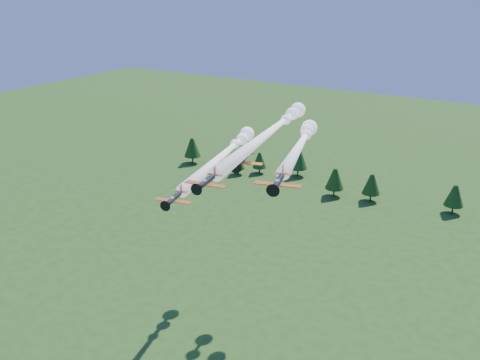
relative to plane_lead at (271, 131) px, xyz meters
The scene contains 5 objects.
plane_lead is the anchor object (origin of this frame).
plane_left 15.24m from the plane_lead, behind, with size 16.13×49.51×3.70m.
plane_right 6.87m from the plane_lead, 21.12° to the left, with size 16.12×41.80×3.70m.
plane_slot 12.81m from the plane_lead, 88.19° to the right, with size 8.50×9.43×2.98m.
treeline 97.69m from the plane_lead, 87.68° to the left, with size 171.82×20.35×11.96m.
Camera 1 is at (48.45, -74.87, 77.01)m, focal length 40.00 mm.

